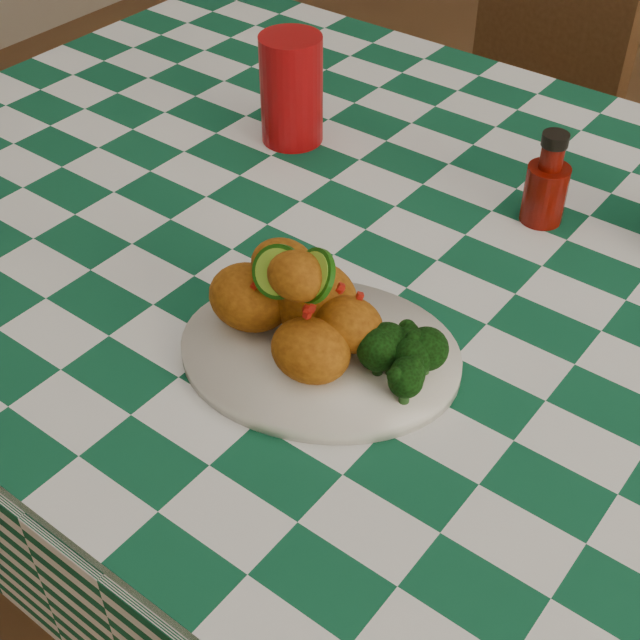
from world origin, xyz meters
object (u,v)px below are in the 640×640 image
Objects in this scene: red_tumbler at (291,90)px; ketchup_bottle at (548,178)px; fried_chicken_pile at (304,299)px; wooden_chair_left at (478,179)px; plate at (320,354)px; dining_table at (414,476)px.

red_tumbler reaches higher than ketchup_bottle.
wooden_chair_left is at bearing 107.25° from fried_chicken_pile.
red_tumbler reaches higher than wooden_chair_left.
plate is 2.42× the size of ketchup_bottle.
plate is 1.92× the size of red_tumbler.
red_tumbler is 0.78m from wooden_chair_left.
ketchup_bottle is 0.15× the size of wooden_chair_left.
wooden_chair_left is at bearing 122.47° from ketchup_bottle.
wooden_chair_left is (-0.01, 0.63, -0.45)m from red_tumbler.
dining_table is 0.46m from plate.
red_tumbler reaches higher than dining_table.
fried_chicken_pile is 0.45m from red_tumbler.
fried_chicken_pile reaches higher than dining_table.
plate is at bearing -47.59° from red_tumbler.
ketchup_bottle reaches higher than dining_table.
dining_table is 0.51m from fried_chicken_pile.
fried_chicken_pile is 0.21× the size of wooden_chair_left.
ketchup_bottle is at bearing 4.82° from red_tumbler.
ketchup_bottle is (0.06, 0.15, 0.45)m from dining_table.
plate is at bearing -99.38° from ketchup_bottle.
dining_table is at bearing -20.80° from red_tumbler.
fried_chicken_pile is 1.11m from wooden_chair_left.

